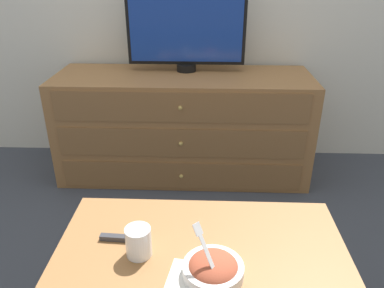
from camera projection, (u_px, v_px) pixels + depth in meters
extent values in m
plane|color=#383D47|center=(176.00, 150.00, 2.74)|extent=(12.00, 12.00, 0.00)
cube|color=olive|center=(184.00, 125.00, 2.34)|extent=(1.52, 0.50, 0.64)
cube|color=brown|center=(181.00, 176.00, 2.21)|extent=(1.40, 0.01, 0.17)
sphere|color=tan|center=(181.00, 176.00, 2.20)|extent=(0.02, 0.02, 0.02)
cube|color=brown|center=(181.00, 143.00, 2.11)|extent=(1.40, 0.01, 0.17)
sphere|color=tan|center=(181.00, 144.00, 2.11)|extent=(0.02, 0.02, 0.02)
cube|color=brown|center=(180.00, 108.00, 2.02)|extent=(1.40, 0.01, 0.17)
sphere|color=tan|center=(180.00, 108.00, 2.01)|extent=(0.02, 0.02, 0.02)
cylinder|color=black|center=(186.00, 67.00, 2.27)|extent=(0.12, 0.12, 0.04)
cube|color=black|center=(186.00, 29.00, 2.18)|extent=(0.70, 0.04, 0.41)
cube|color=navy|center=(186.00, 30.00, 2.16)|extent=(0.66, 0.01, 0.37)
cube|color=#9E6B3D|center=(201.00, 253.00, 1.18)|extent=(0.93, 0.55, 0.02)
cylinder|color=brown|center=(96.00, 249.00, 1.51)|extent=(0.04, 0.04, 0.41)
cylinder|color=brown|center=(310.00, 255.00, 1.48)|extent=(0.04, 0.04, 0.41)
cylinder|color=silver|center=(213.00, 270.00, 1.08)|extent=(0.18, 0.18, 0.04)
ellipsoid|color=#AD4C33|center=(213.00, 267.00, 1.07)|extent=(0.15, 0.15, 0.06)
cube|color=white|center=(208.00, 255.00, 1.03)|extent=(0.07, 0.07, 0.13)
cube|color=white|center=(198.00, 229.00, 1.03)|extent=(0.03, 0.03, 0.03)
cylinder|color=beige|center=(139.00, 246.00, 1.15)|extent=(0.07, 0.07, 0.06)
cylinder|color=white|center=(138.00, 242.00, 1.15)|extent=(0.08, 0.08, 0.10)
cube|color=white|center=(193.00, 281.00, 1.06)|extent=(0.17, 0.17, 0.00)
cube|color=#38383D|center=(122.00, 238.00, 1.22)|extent=(0.15, 0.03, 0.02)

